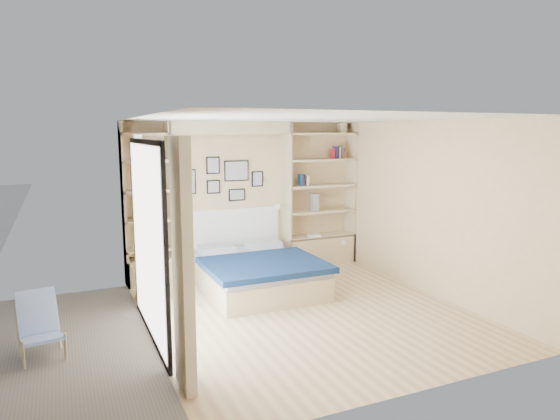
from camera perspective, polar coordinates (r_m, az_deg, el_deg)
name	(u,v)px	position (r m, az deg, el deg)	size (l,w,h in m)	color
ground	(304,311)	(6.69, 2.80, -11.51)	(4.50, 4.50, 0.00)	tan
room_shell	(237,215)	(7.63, -4.89, -0.60)	(4.50, 4.50, 4.50)	tan
bed	(256,272)	(7.50, -2.79, -7.06)	(1.66, 2.13, 1.07)	tan
photo_gallery	(219,177)	(8.21, -6.98, 3.75)	(1.48, 0.02, 0.82)	black
reading_lamps	(233,209)	(8.10, -5.43, 0.12)	(1.92, 0.12, 0.15)	silver
shelf_decor	(306,170)	(8.62, 3.03, 4.63)	(3.60, 0.23, 2.03)	#A51E1E
deck_chair	(40,326)	(5.92, -25.77, -11.88)	(0.50, 0.73, 0.68)	tan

